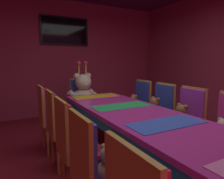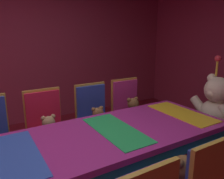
% 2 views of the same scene
% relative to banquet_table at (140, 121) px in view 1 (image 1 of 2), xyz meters
% --- Properties ---
extents(ground_plane, '(7.90, 7.90, 0.00)m').
position_rel_banquet_table_xyz_m(ground_plane, '(0.00, 0.00, -0.66)').
color(ground_plane, maroon).
extents(wall_back, '(5.20, 0.12, 2.80)m').
position_rel_banquet_table_xyz_m(wall_back, '(0.00, 3.20, 0.74)').
color(wall_back, '#99334C').
rests_on(wall_back, ground_plane).
extents(banquet_table, '(0.90, 2.99, 0.75)m').
position_rel_banquet_table_xyz_m(banquet_table, '(0.00, 0.00, 0.00)').
color(banquet_table, '#B22D8C').
rests_on(banquet_table, ground_plane).
extents(chair_left_1, '(0.42, 0.41, 0.98)m').
position_rel_banquet_table_xyz_m(chair_left_1, '(-0.84, -0.57, -0.06)').
color(chair_left_1, '#2D47B2').
rests_on(chair_left_1, ground_plane).
extents(teddy_left_1, '(0.22, 0.28, 0.26)m').
position_rel_banquet_table_xyz_m(teddy_left_1, '(-0.70, -0.57, -0.08)').
color(teddy_left_1, '#9E7247').
rests_on(teddy_left_1, chair_left_1).
extents(chair_left_2, '(0.42, 0.41, 0.98)m').
position_rel_banquet_table_xyz_m(chair_left_2, '(-0.82, 0.00, -0.06)').
color(chair_left_2, red).
rests_on(chair_left_2, ground_plane).
extents(teddy_left_2, '(0.23, 0.30, 0.28)m').
position_rel_banquet_table_xyz_m(teddy_left_2, '(-0.68, 0.00, -0.08)').
color(teddy_left_2, tan).
rests_on(teddy_left_2, chair_left_2).
extents(chair_left_3, '(0.42, 0.41, 0.98)m').
position_rel_banquet_table_xyz_m(chair_left_3, '(-0.81, 0.59, -0.06)').
color(chair_left_3, '#2D47B2').
rests_on(chair_left_3, ground_plane).
extents(teddy_left_3, '(0.23, 0.29, 0.28)m').
position_rel_banquet_table_xyz_m(teddy_left_3, '(-0.66, 0.59, -0.08)').
color(teddy_left_3, olive).
rests_on(teddy_left_3, chair_left_3).
extents(chair_left_4, '(0.42, 0.41, 0.98)m').
position_rel_banquet_table_xyz_m(chair_left_4, '(-0.83, 1.13, -0.06)').
color(chair_left_4, '#CC338C').
rests_on(chair_left_4, ground_plane).
extents(teddy_left_4, '(0.25, 0.33, 0.31)m').
position_rel_banquet_table_xyz_m(teddy_left_4, '(-0.69, 1.13, -0.07)').
color(teddy_left_4, brown).
rests_on(teddy_left_4, chair_left_4).
extents(teddy_right_1, '(0.22, 0.28, 0.27)m').
position_rel_banquet_table_xyz_m(teddy_right_1, '(0.69, -0.55, -0.08)').
color(teddy_right_1, beige).
rests_on(teddy_right_1, chair_right_1).
extents(chair_right_2, '(0.42, 0.41, 0.98)m').
position_rel_banquet_table_xyz_m(chair_right_2, '(0.82, 0.03, -0.06)').
color(chair_right_2, purple).
rests_on(chair_right_2, ground_plane).
extents(teddy_right_2, '(0.26, 0.34, 0.32)m').
position_rel_banquet_table_xyz_m(teddy_right_2, '(0.67, 0.03, -0.06)').
color(teddy_right_2, brown).
rests_on(teddy_right_2, chair_right_2).
extents(chair_right_3, '(0.42, 0.41, 0.98)m').
position_rel_banquet_table_xyz_m(chair_right_3, '(0.81, 0.55, -0.06)').
color(chair_right_3, '#2D47B2').
rests_on(chair_right_3, ground_plane).
extents(teddy_right_3, '(0.27, 0.34, 0.32)m').
position_rel_banquet_table_xyz_m(teddy_right_3, '(0.66, 0.55, -0.06)').
color(teddy_right_3, brown).
rests_on(teddy_right_3, chair_right_3).
extents(chair_right_4, '(0.42, 0.41, 0.98)m').
position_rel_banquet_table_xyz_m(chair_right_4, '(0.83, 1.14, -0.06)').
color(chair_right_4, '#2D47B2').
rests_on(chair_right_4, ground_plane).
extents(teddy_right_4, '(0.22, 0.29, 0.27)m').
position_rel_banquet_table_xyz_m(teddy_right_4, '(0.69, 1.14, -0.08)').
color(teddy_right_4, olive).
rests_on(teddy_right_4, chair_right_4).
extents(throne_chair, '(0.41, 0.42, 0.98)m').
position_rel_banquet_table_xyz_m(throne_chair, '(0.00, 2.04, -0.06)').
color(throne_chair, '#2D47B2').
rests_on(throne_chair, ground_plane).
extents(king_teddy_bear, '(0.68, 0.53, 0.87)m').
position_rel_banquet_table_xyz_m(king_teddy_bear, '(0.00, 1.87, 0.08)').
color(king_teddy_bear, beige).
rests_on(king_teddy_bear, throne_chair).
extents(wall_tv, '(1.15, 0.06, 0.67)m').
position_rel_banquet_table_xyz_m(wall_tv, '(0.00, 3.11, 1.39)').
color(wall_tv, black).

